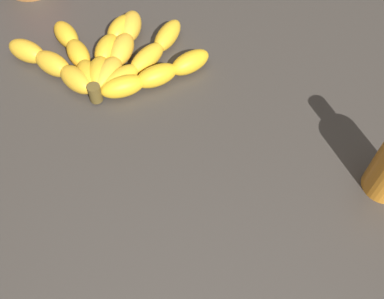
% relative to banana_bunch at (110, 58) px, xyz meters
% --- Properties ---
extents(ground_plane, '(0.94, 0.80, 0.04)m').
position_rel_banana_bunch_xyz_m(ground_plane, '(-0.17, -0.13, -0.04)').
color(ground_plane, '#38332D').
extents(banana_bunch, '(0.20, 0.34, 0.04)m').
position_rel_banana_bunch_xyz_m(banana_bunch, '(0.00, 0.00, 0.00)').
color(banana_bunch, gold).
rests_on(banana_bunch, ground_plane).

